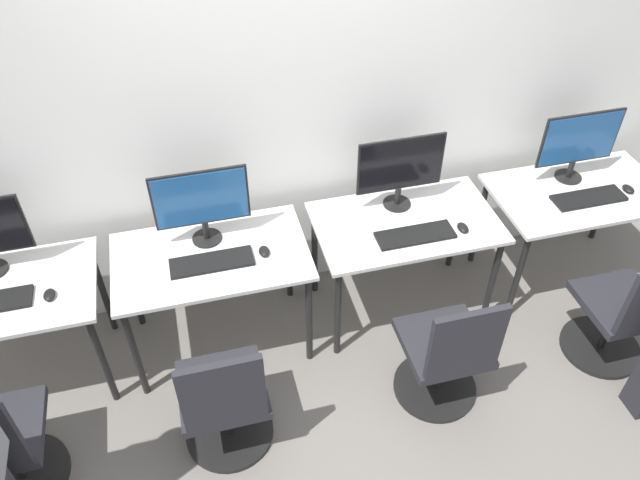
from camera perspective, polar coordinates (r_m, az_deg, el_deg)
The scene contains 18 objects.
ground_plane at distance 3.88m, azimuth 0.49°, elevation -10.94°, with size 20.00×20.00×0.00m, color slate.
wall_back at distance 3.53m, azimuth -2.72°, elevation 13.17°, with size 12.00×0.05×2.80m.
mouse_far_left at distance 3.51m, azimuth -23.51°, elevation -4.62°, with size 0.06×0.09×0.03m.
desk_left at distance 3.56m, azimuth -9.82°, elevation -2.39°, with size 1.08×0.65×0.73m.
monitor_left at distance 3.44m, azimuth -10.79°, elevation 3.40°, with size 0.52×0.17×0.47m.
keyboard_left at distance 3.45m, azimuth -9.86°, elevation -2.01°, with size 0.45×0.15×0.02m.
mouse_left at distance 3.47m, azimuth -5.13°, elevation -1.03°, with size 0.06×0.09×0.03m.
office_chair_left at distance 3.31m, azimuth -8.69°, elevation -14.66°, with size 0.48×0.48×0.88m.
desk_right at distance 3.76m, azimuth 7.78°, elevation 0.71°, with size 1.08×0.65×0.73m.
monitor_right at distance 3.67m, azimuth 7.37°, elevation 6.50°, with size 0.52×0.17×0.47m.
keyboard_right at distance 3.60m, azimuth 8.70°, elevation 0.44°, with size 0.45×0.15×0.02m.
mouse_right at distance 3.69m, azimuth 12.92°, elevation 1.11°, with size 0.06×0.09×0.03m.
office_chair_right at distance 3.51m, azimuth 11.44°, elevation -10.48°, with size 0.48×0.48×0.88m.
desk_far_right at distance 4.27m, azimuth 22.39°, elevation 3.25°, with size 1.08×0.65×0.73m.
monitor_far_right at distance 4.18m, azimuth 22.60°, elevation 8.24°, with size 0.52×0.17×0.47m.
keyboard_far_right at distance 4.17m, azimuth 23.35°, elevation 3.55°, with size 0.45×0.15×0.02m.
mouse_far_right at distance 4.34m, azimuth 26.36°, elevation 4.21°, with size 0.06×0.09×0.03m.
office_chair_far_right at distance 4.03m, azimuth 25.95°, elevation -6.31°, with size 0.48×0.48×0.88m.
Camera 1 is at (-0.63, -2.26, 3.09)m, focal length 35.00 mm.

